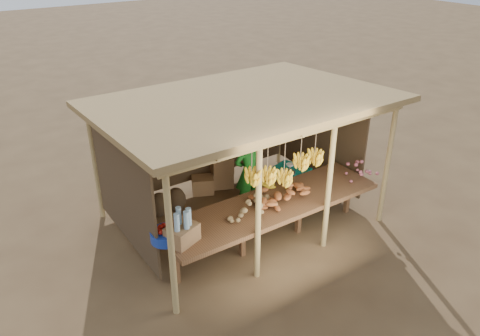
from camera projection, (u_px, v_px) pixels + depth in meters
ground at (240, 218)px, 8.74m from camera, size 60.00×60.00×0.00m
stall_structure at (238, 122)px, 7.89m from camera, size 4.70×3.50×2.43m
counter at (272, 206)px, 7.71m from camera, size 3.90×1.05×0.80m
potato_heap at (254, 204)px, 7.31m from camera, size 1.03×0.76×0.36m
sweet_potato_heap at (280, 189)px, 7.75m from camera, size 1.08×0.70×0.36m
onion_heap at (360, 168)px, 8.42m from camera, size 0.81×0.66×0.35m
banana_pile at (277, 176)px, 8.15m from camera, size 0.57×0.37×0.34m
tomato_basin at (166, 234)px, 6.72m from camera, size 0.45×0.45×0.24m
bottle_box at (182, 230)px, 6.63m from camera, size 0.53×0.47×0.55m
vendor at (249, 173)px, 8.70m from camera, size 0.64×0.50×1.56m
tarp_crate at (287, 185)px, 9.12m from camera, size 0.91×0.84×0.89m
carton_stack at (216, 176)px, 9.60m from camera, size 1.00×0.48×0.68m
burlap_sacks at (168, 200)px, 8.88m from camera, size 0.72×0.38×0.51m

